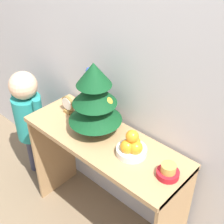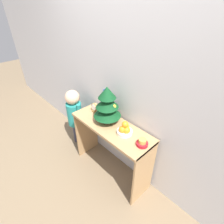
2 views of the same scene
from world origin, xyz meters
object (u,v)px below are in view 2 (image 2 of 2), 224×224
Objects in this scene: fruit_bowl at (125,130)px; child_figure at (74,112)px; mini_tree at (107,105)px; desk_clock at (94,108)px; singing_bowl at (142,143)px.

child_figure reaches higher than fruit_bowl.
desk_clock is at bearing 177.30° from mini_tree.
child_figure is at bearing -178.86° from singing_bowl.
fruit_bowl is (0.29, -0.01, -0.17)m from mini_tree.
mini_tree is 0.33m from fruit_bowl.
singing_bowl is 0.96× the size of desk_clock.
mini_tree is 0.78m from child_figure.
mini_tree is at bearing 177.99° from singing_bowl.
desk_clock is (-0.78, 0.03, 0.03)m from singing_bowl.
fruit_bowl is 0.24m from singing_bowl.
desk_clock is (-0.26, 0.01, -0.16)m from mini_tree.
mini_tree is at bearing 177.09° from fruit_bowl.
child_figure is (-0.96, -0.03, -0.24)m from fruit_bowl.
fruit_bowl is 0.55m from desk_clock.
mini_tree is at bearing 3.59° from child_figure.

